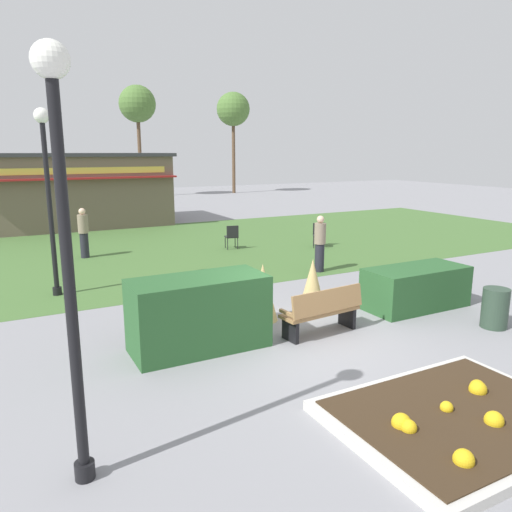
# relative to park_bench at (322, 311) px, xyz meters

# --- Properties ---
(ground_plane) EXTENTS (80.00, 80.00, 0.00)m
(ground_plane) POSITION_rel_park_bench_xyz_m (-0.61, -0.33, -0.48)
(ground_plane) COLOR gray
(lawn_patch) EXTENTS (36.00, 12.00, 0.01)m
(lawn_patch) POSITION_rel_park_bench_xyz_m (-0.61, 9.74, -0.48)
(lawn_patch) COLOR #446B33
(lawn_patch) RESTS_ON ground_plane
(flower_bed) EXTENTS (3.26, 2.49, 0.32)m
(flower_bed) POSITION_rel_park_bench_xyz_m (-0.28, -3.48, -0.39)
(flower_bed) COLOR beige
(flower_bed) RESTS_ON ground_plane
(park_bench) EXTENTS (1.74, 0.68, 0.95)m
(park_bench) POSITION_rel_park_bench_xyz_m (0.00, 0.00, 0.00)
(park_bench) COLOR #9E7547
(park_bench) RESTS_ON ground_plane
(hedge_left) EXTENTS (2.45, 1.10, 1.34)m
(hedge_left) POSITION_rel_park_bench_xyz_m (-2.38, 0.49, 0.19)
(hedge_left) COLOR #28562B
(hedge_left) RESTS_ON ground_plane
(hedge_right) EXTENTS (2.44, 1.10, 0.95)m
(hedge_right) POSITION_rel_park_bench_xyz_m (2.90, 0.40, -0.01)
(hedge_right) COLOR #28562B
(hedge_right) RESTS_ON ground_plane
(ornamental_grass_behind_left) EXTENTS (0.73, 0.73, 1.07)m
(ornamental_grass_behind_left) POSITION_rel_park_bench_xyz_m (-1.42, 1.97, 0.05)
(ornamental_grass_behind_left) COLOR tan
(ornamental_grass_behind_left) RESTS_ON ground_plane
(ornamental_grass_behind_right) EXTENTS (0.63, 0.63, 1.23)m
(ornamental_grass_behind_right) POSITION_rel_park_bench_xyz_m (0.59, 1.21, 0.13)
(ornamental_grass_behind_right) COLOR tan
(ornamental_grass_behind_right) RESTS_ON ground_plane
(ornamental_grass_behind_center) EXTENTS (0.57, 0.57, 1.13)m
(ornamental_grass_behind_center) POSITION_rel_park_bench_xyz_m (-1.67, 1.54, 0.09)
(ornamental_grass_behind_center) COLOR tan
(ornamental_grass_behind_center) RESTS_ON ground_plane
(ornamental_grass_behind_far) EXTENTS (0.64, 0.64, 1.23)m
(ornamental_grass_behind_far) POSITION_rel_park_bench_xyz_m (-0.63, 1.28, 0.14)
(ornamental_grass_behind_far) COLOR tan
(ornamental_grass_behind_far) RESTS_ON ground_plane
(lamppost_near) EXTENTS (0.36, 0.36, 4.54)m
(lamppost_near) POSITION_rel_park_bench_xyz_m (-4.84, -2.33, 2.35)
(lamppost_near) COLOR black
(lamppost_near) RESTS_ON ground_plane
(lamppost_mid) EXTENTS (0.36, 0.36, 4.54)m
(lamppost_mid) POSITION_rel_park_bench_xyz_m (-4.31, 5.34, 2.35)
(lamppost_mid) COLOR black
(lamppost_mid) RESTS_ON ground_plane
(trash_bin) EXTENTS (0.52, 0.52, 0.82)m
(trash_bin) POSITION_rel_park_bench_xyz_m (3.34, -1.32, -0.07)
(trash_bin) COLOR #2D4233
(trash_bin) RESTS_ON ground_plane
(food_kiosk) EXTENTS (9.08, 4.99, 3.46)m
(food_kiosk) POSITION_rel_park_bench_xyz_m (-2.25, 17.52, 1.26)
(food_kiosk) COLOR #6B5B4C
(food_kiosk) RESTS_ON ground_plane
(cafe_chair_west) EXTENTS (0.61, 0.61, 0.89)m
(cafe_chair_west) POSITION_rel_park_bench_xyz_m (5.17, 7.47, 0.05)
(cafe_chair_west) COLOR black
(cafe_chair_west) RESTS_ON ground_plane
(cafe_chair_east) EXTENTS (0.52, 0.52, 0.89)m
(cafe_chair_east) POSITION_rel_park_bench_xyz_m (2.07, 8.58, 0.05)
(cafe_chair_east) COLOR black
(cafe_chair_east) RESTS_ON ground_plane
(person_strolling) EXTENTS (0.34, 0.34, 1.69)m
(person_strolling) POSITION_rel_park_bench_xyz_m (-2.97, 9.59, 0.38)
(person_strolling) COLOR #23232D
(person_strolling) RESTS_ON ground_plane
(person_standing) EXTENTS (0.34, 0.34, 1.69)m
(person_standing) POSITION_rel_park_bench_xyz_m (2.93, 4.25, 0.38)
(person_standing) COLOR #23232D
(person_standing) RESTS_ON ground_plane
(parked_car_west_slot) EXTENTS (4.35, 2.36, 1.20)m
(parked_car_west_slot) POSITION_rel_park_bench_xyz_m (-3.84, 25.11, 0.16)
(parked_car_west_slot) COLOR navy
(parked_car_west_slot) RESTS_ON ground_plane
(parked_car_center_slot) EXTENTS (4.21, 2.08, 1.20)m
(parked_car_center_slot) POSITION_rel_park_bench_xyz_m (1.62, 25.11, 0.16)
(parked_car_center_slot) COLOR #B7BABF
(parked_car_center_slot) RESTS_ON ground_plane
(tree_left_bg) EXTENTS (2.80, 2.80, 8.44)m
(tree_left_bg) POSITION_rel_park_bench_xyz_m (12.83, 31.12, 6.47)
(tree_left_bg) COLOR brown
(tree_left_bg) RESTS_ON ground_plane
(tree_right_bg) EXTENTS (2.80, 2.80, 8.52)m
(tree_right_bg) POSITION_rel_park_bench_xyz_m (4.74, 31.16, 6.55)
(tree_right_bg) COLOR brown
(tree_right_bg) RESTS_ON ground_plane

